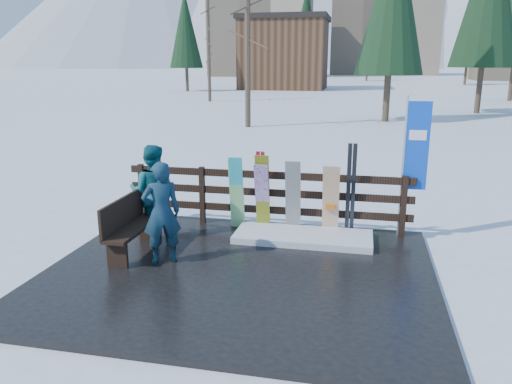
% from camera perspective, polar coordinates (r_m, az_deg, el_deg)
% --- Properties ---
extents(ground, '(700.00, 700.00, 0.00)m').
position_cam_1_polar(ground, '(7.95, -1.97, -9.48)').
color(ground, white).
rests_on(ground, ground).
extents(deck, '(6.00, 5.00, 0.08)m').
position_cam_1_polar(deck, '(7.93, -1.97, -9.21)').
color(deck, black).
rests_on(deck, ground).
extents(fence, '(5.60, 0.10, 1.15)m').
position_cam_1_polar(fence, '(9.73, 1.12, -0.29)').
color(fence, black).
rests_on(fence, deck).
extents(snow_patch, '(2.50, 1.00, 0.12)m').
position_cam_1_polar(snow_patch, '(9.22, 5.40, -5.10)').
color(snow_patch, white).
rests_on(snow_patch, deck).
extents(bench, '(0.41, 1.50, 0.97)m').
position_cam_1_polar(bench, '(8.68, -14.32, -3.61)').
color(bench, black).
rests_on(bench, deck).
extents(snowboard_0, '(0.25, 0.28, 1.44)m').
position_cam_1_polar(snowboard_0, '(9.62, -2.18, -0.10)').
color(snowboard_0, '#2CB8C9').
rests_on(snowboard_0, deck).
extents(snowboard_1, '(0.28, 0.24, 1.39)m').
position_cam_1_polar(snowboard_1, '(9.63, -2.23, -0.24)').
color(snowboard_1, silver).
rests_on(snowboard_1, deck).
extents(snowboard_2, '(0.27, 0.24, 1.49)m').
position_cam_1_polar(snowboard_2, '(9.50, 0.76, -0.10)').
color(snowboard_2, '#CCDC1C').
rests_on(snowboard_2, deck).
extents(snowboard_3, '(0.27, 0.39, 1.33)m').
position_cam_1_polar(snowboard_3, '(9.52, 0.72, -0.58)').
color(snowboard_3, white).
rests_on(snowboard_3, deck).
extents(snowboard_4, '(0.29, 0.26, 1.41)m').
position_cam_1_polar(snowboard_4, '(9.42, 4.25, -0.55)').
color(snowboard_4, black).
rests_on(snowboard_4, deck).
extents(snowboard_5, '(0.31, 0.33, 1.35)m').
position_cam_1_polar(snowboard_5, '(9.36, 8.54, -0.94)').
color(snowboard_5, silver).
rests_on(snowboard_5, deck).
extents(ski_pair_a, '(0.16, 0.22, 1.55)m').
position_cam_1_polar(ski_pair_a, '(9.57, 0.60, 0.18)').
color(ski_pair_a, '#AF1539').
rests_on(ski_pair_a, deck).
extents(ski_pair_b, '(0.17, 0.22, 1.76)m').
position_cam_1_polar(ski_pair_b, '(9.37, 10.78, 0.26)').
color(ski_pair_b, black).
rests_on(ski_pair_b, deck).
extents(rental_flag, '(0.45, 0.04, 2.60)m').
position_cam_1_polar(rental_flag, '(9.46, 17.56, 4.46)').
color(rental_flag, silver).
rests_on(rental_flag, deck).
extents(person_front, '(0.73, 0.66, 1.67)m').
position_cam_1_polar(person_front, '(8.09, -10.74, -2.35)').
color(person_front, '#1C4A59').
rests_on(person_front, deck).
extents(person_back, '(0.96, 0.81, 1.73)m').
position_cam_1_polar(person_back, '(9.31, -11.73, 0.04)').
color(person_back, '#135B65').
rests_on(person_back, deck).
extents(resort_buildings, '(73.00, 87.60, 22.60)m').
position_cam_1_polar(resort_buildings, '(122.62, 12.28, 17.41)').
color(resort_buildings, tan).
rests_on(resort_buildings, ground).
extents(trees, '(42.00, 68.57, 13.85)m').
position_cam_1_polar(trees, '(53.49, 15.70, 16.88)').
color(trees, '#382B1E').
rests_on(trees, ground).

